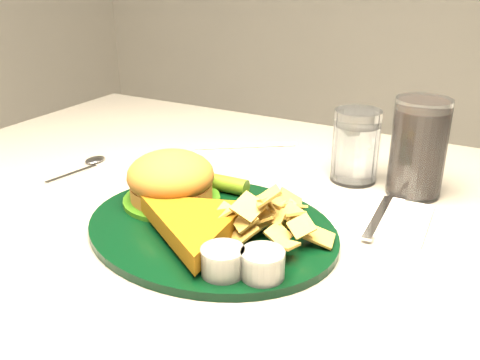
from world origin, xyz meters
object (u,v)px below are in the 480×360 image
object	(u,v)px
water_glass	(356,146)
fork_napkin	(380,214)
dinner_plate	(210,205)
cola_glass	(418,148)

from	to	relation	value
water_glass	fork_napkin	xyz separation A→B (m)	(0.07, -0.11, -0.05)
dinner_plate	cola_glass	xyz separation A→B (m)	(0.20, 0.24, 0.03)
water_glass	fork_napkin	bearing A→B (deg)	-56.39
fork_napkin	water_glass	bearing A→B (deg)	120.48
fork_napkin	dinner_plate	bearing A→B (deg)	-144.29
dinner_plate	cola_glass	distance (m)	0.32
dinner_plate	water_glass	bearing A→B (deg)	75.59
dinner_plate	fork_napkin	distance (m)	0.23
water_glass	dinner_plate	bearing A→B (deg)	-112.54
dinner_plate	water_glass	world-z (taller)	water_glass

